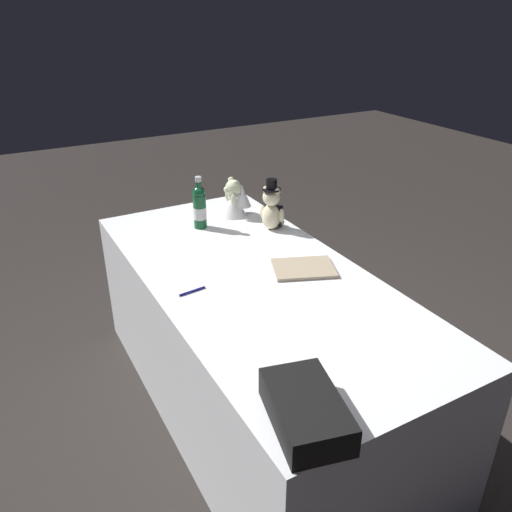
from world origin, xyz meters
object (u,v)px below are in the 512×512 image
Objects in this scene: teddy_bear_groom at (272,209)px; champagne_bottle at (200,206)px; teddy_bear_bride at (236,199)px; guestbook at (304,268)px; signing_pen at (191,291)px; gift_case_black at (306,410)px.

champagne_bottle is at bearing 58.96° from teddy_bear_groom.
teddy_bear_bride is 0.78× the size of champagne_bottle.
guestbook is (-0.77, 0.03, -0.09)m from teddy_bear_bride.
champagne_bottle is 2.21× the size of signing_pen.
gift_case_black is (-1.32, 0.66, -0.07)m from teddy_bear_groom.
signing_pen is 0.88m from gift_case_black.
teddy_bear_groom is 0.78× the size of gift_case_black.
teddy_bear_groom is at bearing -161.98° from teddy_bear_bride.
teddy_bear_groom is 0.97× the size of champagne_bottle.
teddy_bear_bride reaches higher than signing_pen.
teddy_bear_groom is 1.48m from gift_case_black.
guestbook is at bearing 177.63° from teddy_bear_bride.
champagne_bottle is 1.03× the size of guestbook.
teddy_bear_bride is 1.72× the size of signing_pen.
teddy_bear_bride is 0.80× the size of guestbook.
teddy_bear_groom is 1.25× the size of teddy_bear_bride.
signing_pen is at bearing 0.39° from gift_case_black.
teddy_bear_bride is (0.27, 0.09, -0.01)m from teddy_bear_groom.
champagne_bottle is at bearing -26.96° from signing_pen.
teddy_bear_bride reaches higher than guestbook.
gift_case_black is at bearing 168.44° from guestbook.
teddy_bear_groom is 0.53m from guestbook.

